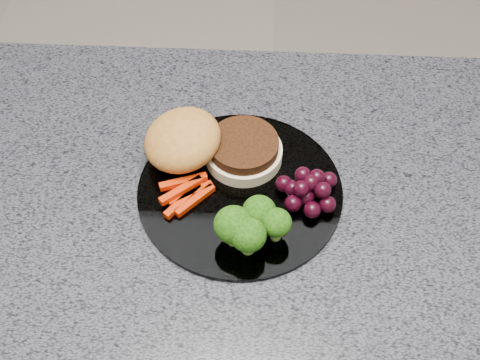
# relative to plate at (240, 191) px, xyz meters

# --- Properties ---
(countertop) EXTENTS (1.20, 0.60, 0.04)m
(countertop) POSITION_rel_plate_xyz_m (0.06, -0.03, -0.02)
(countertop) COLOR #4D4E57
(countertop) RESTS_ON island_cabinet
(plate) EXTENTS (0.26, 0.26, 0.01)m
(plate) POSITION_rel_plate_xyz_m (0.00, 0.00, 0.00)
(plate) COLOR white
(plate) RESTS_ON countertop
(burger) EXTENTS (0.20, 0.12, 0.06)m
(burger) POSITION_rel_plate_xyz_m (-0.05, 0.05, 0.03)
(burger) COLOR #FAE9B0
(burger) RESTS_ON plate
(carrot_sticks) EXTENTS (0.07, 0.07, 0.02)m
(carrot_sticks) POSITION_rel_plate_xyz_m (-0.07, -0.01, 0.01)
(carrot_sticks) COLOR red
(carrot_sticks) RESTS_ON plate
(broccoli) EXTENTS (0.09, 0.08, 0.06)m
(broccoli) POSITION_rel_plate_xyz_m (0.02, -0.07, 0.03)
(broccoli) COLOR #629937
(broccoli) RESTS_ON plate
(grape_bunch) EXTENTS (0.08, 0.07, 0.04)m
(grape_bunch) POSITION_rel_plate_xyz_m (0.09, -0.01, 0.02)
(grape_bunch) COLOR black
(grape_bunch) RESTS_ON plate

